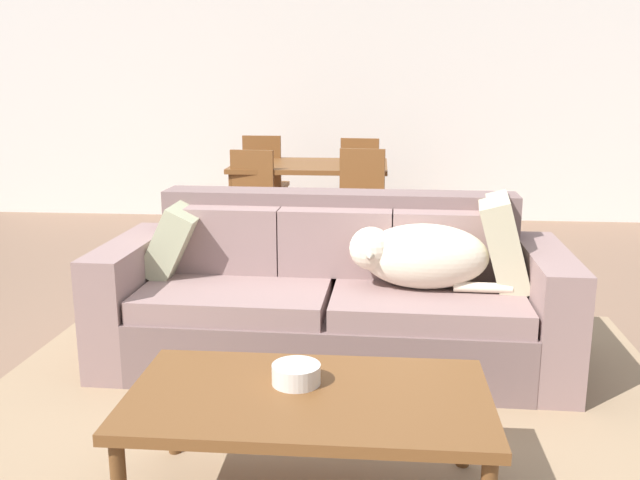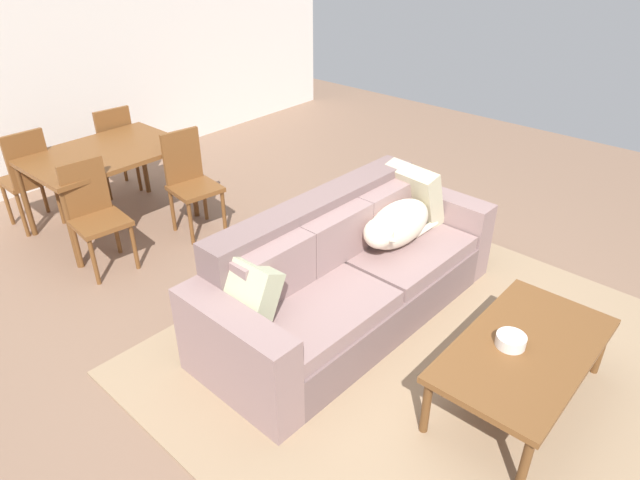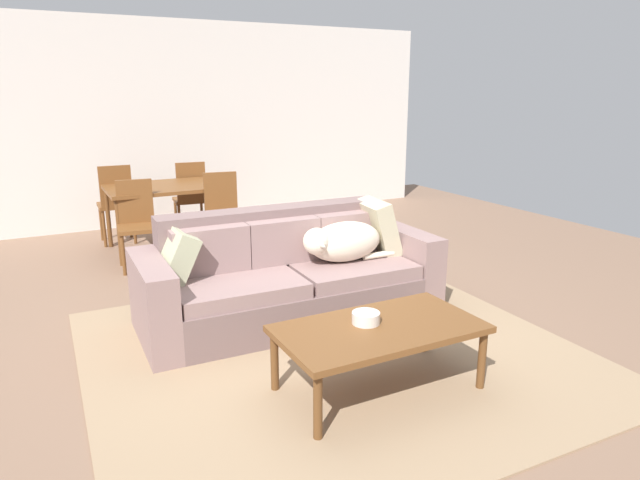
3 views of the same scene
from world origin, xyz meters
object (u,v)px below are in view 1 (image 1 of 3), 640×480
bowl_on_coffee_table (296,374)px  dining_chair_near_left (249,202)px  coffee_table (309,405)px  throw_pillow_by_left_arm (174,241)px  dog_on_left_cushion (417,255)px  couch (333,299)px  dining_chair_far_left (264,179)px  throw_pillow_by_right_arm (504,243)px  dining_chair_far_right (361,182)px  dining_table (311,171)px  dining_chair_near_right (360,204)px

bowl_on_coffee_table → dining_chair_near_left: (-0.77, 3.20, 0.04)m
coffee_table → bowl_on_coffee_table: bearing=124.7°
throw_pillow_by_left_arm → bowl_on_coffee_table: (0.82, -1.33, -0.15)m
dog_on_left_cushion → dining_chair_near_left: (-1.24, 2.07, -0.11)m
couch → dog_on_left_cushion: (0.43, -0.12, 0.28)m
couch → dining_chair_far_left: 3.14m
couch → dog_on_left_cushion: couch is taller
throw_pillow_by_right_arm → dining_chair_far_right: bearing=104.8°
throw_pillow_by_right_arm → dining_chair_far_left: dining_chair_far_left is taller
dining_table → bowl_on_coffee_table: bearing=-85.1°
throw_pillow_by_left_arm → dining_chair_near_left: bearing=88.4°
coffee_table → throw_pillow_by_left_arm: bearing=121.9°
throw_pillow_by_right_arm → throw_pillow_by_left_arm: bearing=178.5°
coffee_table → dining_chair_near_right: dining_chair_near_right is taller
throw_pillow_by_left_arm → dog_on_left_cushion: bearing=-8.5°
coffee_table → dining_chair_far_right: bearing=89.3°
dog_on_left_cushion → dining_chair_near_left: dining_chair_near_left is taller
throw_pillow_by_left_arm → dining_chair_near_right: bearing=62.2°
dining_chair_near_left → dining_chair_near_right: 0.90m
dog_on_left_cushion → dining_table: bearing=108.4°
couch → dining_chair_near_right: (0.08, 1.88, 0.18)m
dog_on_left_cushion → dining_chair_near_left: bearing=122.5°
dog_on_left_cushion → throw_pillow_by_left_arm: bearing=173.0°
throw_pillow_by_left_arm → dining_chair_near_right: size_ratio=0.41×
throw_pillow_by_right_arm → coffee_table: throw_pillow_by_right_arm is taller
couch → throw_pillow_by_right_arm: throw_pillow_by_right_arm is taller
dining_chair_near_left → dining_chair_far_left: dining_chair_far_left is taller
couch → dining_chair_far_left: bearing=107.5°
throw_pillow_by_left_arm → dining_chair_near_right: (0.95, 1.80, -0.10)m
dining_chair_near_right → coffee_table: bearing=-83.3°
coffee_table → dog_on_left_cushion: bearing=70.7°
couch → coffee_table: bearing=-88.4°
throw_pillow_by_left_arm → throw_pillow_by_right_arm: bearing=-1.5°
dog_on_left_cushion → coffee_table: (-0.42, -1.21, -0.22)m
dining_table → dining_chair_far_left: 0.74m
couch → bowl_on_coffee_table: (-0.05, -1.25, 0.13)m
throw_pillow_by_left_arm → bowl_on_coffee_table: 1.57m
dog_on_left_cushion → throw_pillow_by_left_arm: throw_pillow_by_left_arm is taller
throw_pillow_by_left_arm → throw_pillow_by_right_arm: (1.74, -0.05, 0.04)m
dining_chair_far_right → dining_chair_near_right: bearing=97.3°
dining_chair_far_right → throw_pillow_by_left_arm: bearing=79.2°
dining_table → dining_chair_near_left: size_ratio=1.47×
dog_on_left_cushion → dining_chair_near_right: (-0.34, 2.00, -0.10)m
dining_chair_near_right → dining_chair_far_right: bearing=99.3°
throw_pillow_by_left_arm → dining_chair_far_left: 2.94m
throw_pillow_by_left_arm → dining_table: 2.47m
coffee_table → throw_pillow_by_right_arm: bearing=57.3°
bowl_on_coffee_table → dining_table: bearing=94.9°
couch → dining_chair_far_right: size_ratio=2.58×
coffee_table → dining_chair_near_left: dining_chair_near_left is taller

